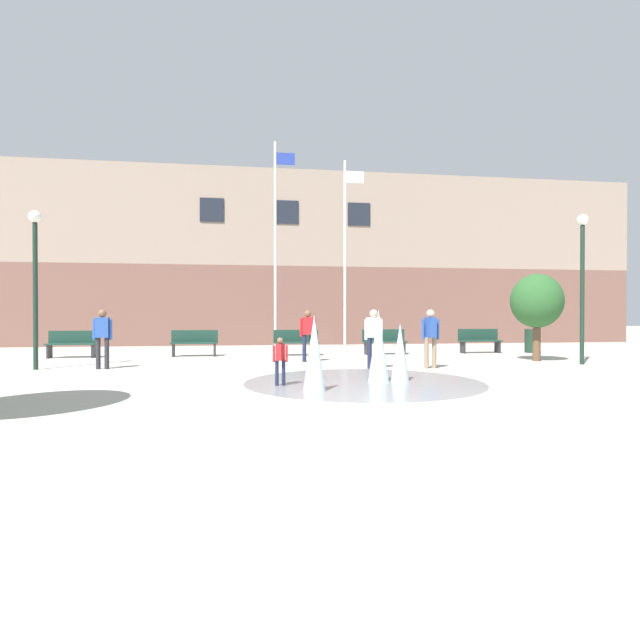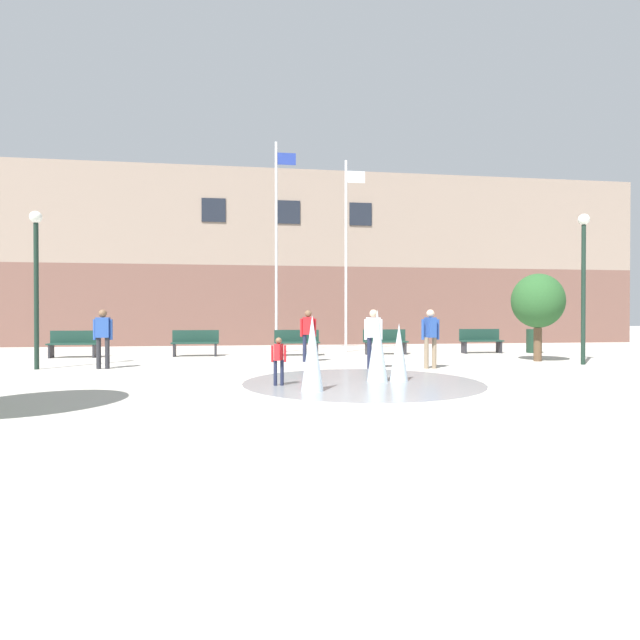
{
  "view_description": "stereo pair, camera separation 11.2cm",
  "coord_description": "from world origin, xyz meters",
  "px_view_note": "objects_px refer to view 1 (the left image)",
  "views": [
    {
      "loc": [
        -1.87,
        -7.33,
        1.45
      ],
      "look_at": [
        0.18,
        6.74,
        1.3
      ],
      "focal_mm": 28.0,
      "sensor_mm": 36.0,
      "label": 1
    },
    {
      "loc": [
        -1.76,
        -7.34,
        1.45
      ],
      "look_at": [
        0.18,
        6.74,
        1.3
      ],
      "focal_mm": 28.0,
      "sensor_mm": 36.0,
      "label": 2
    }
  ],
  "objects_px": {
    "park_bench_left_of_flagpoles": "(72,343)",
    "park_bench_far_right": "(479,340)",
    "child_in_fountain": "(280,357)",
    "teen_by_trashcan": "(430,334)",
    "adult_in_red": "(308,332)",
    "street_tree_near_building": "(537,301)",
    "lamp_post_left_lane": "(35,267)",
    "flagpole_right": "(346,250)",
    "park_bench_under_right_flagpole": "(384,341)",
    "lamp_post_right_lane": "(582,268)",
    "trash_can": "(532,341)",
    "adult_near_bench": "(374,334)",
    "park_bench_under_left_flagpole": "(194,343)",
    "flagpole_left": "(276,241)",
    "adult_watching": "(102,334)",
    "park_bench_center": "(296,342)"
  },
  "relations": [
    {
      "from": "park_bench_left_of_flagpoles",
      "to": "park_bench_far_right",
      "type": "bearing_deg",
      "value": -0.09
    },
    {
      "from": "child_in_fountain",
      "to": "teen_by_trashcan",
      "type": "distance_m",
      "value": 5.03
    },
    {
      "from": "adult_in_red",
      "to": "street_tree_near_building",
      "type": "bearing_deg",
      "value": 179.22
    },
    {
      "from": "park_bench_far_right",
      "to": "lamp_post_left_lane",
      "type": "distance_m",
      "value": 14.89
    },
    {
      "from": "flagpole_right",
      "to": "lamp_post_left_lane",
      "type": "distance_m",
      "value": 10.64
    },
    {
      "from": "park_bench_under_right_flagpole",
      "to": "park_bench_far_right",
      "type": "distance_m",
      "value": 3.75
    },
    {
      "from": "park_bench_left_of_flagpoles",
      "to": "street_tree_near_building",
      "type": "distance_m",
      "value": 15.27
    },
    {
      "from": "child_in_fountain",
      "to": "street_tree_near_building",
      "type": "distance_m",
      "value": 9.43
    },
    {
      "from": "lamp_post_right_lane",
      "to": "trash_can",
      "type": "bearing_deg",
      "value": 75.79
    },
    {
      "from": "park_bench_left_of_flagpoles",
      "to": "adult_near_bench",
      "type": "xyz_separation_m",
      "value": [
        9.21,
        -4.81,
        0.45
      ]
    },
    {
      "from": "park_bench_under_left_flagpole",
      "to": "flagpole_right",
      "type": "relative_size",
      "value": 0.22
    },
    {
      "from": "adult_in_red",
      "to": "flagpole_right",
      "type": "distance_m",
      "value": 5.27
    },
    {
      "from": "teen_by_trashcan",
      "to": "lamp_post_right_lane",
      "type": "bearing_deg",
      "value": -92.93
    },
    {
      "from": "park_bench_far_right",
      "to": "flagpole_right",
      "type": "height_order",
      "value": "flagpole_right"
    },
    {
      "from": "teen_by_trashcan",
      "to": "lamp_post_left_lane",
      "type": "xyz_separation_m",
      "value": [
        -10.43,
        1.22,
        1.78
      ]
    },
    {
      "from": "park_bench_under_left_flagpole",
      "to": "flagpole_left",
      "type": "xyz_separation_m",
      "value": [
        2.92,
        1.23,
        3.78
      ]
    },
    {
      "from": "adult_in_red",
      "to": "street_tree_near_building",
      "type": "relative_size",
      "value": 0.58
    },
    {
      "from": "adult_in_red",
      "to": "lamp_post_right_lane",
      "type": "height_order",
      "value": "lamp_post_right_lane"
    },
    {
      "from": "park_bench_under_left_flagpole",
      "to": "teen_by_trashcan",
      "type": "distance_m",
      "value": 8.37
    },
    {
      "from": "park_bench_under_right_flagpole",
      "to": "street_tree_near_building",
      "type": "relative_size",
      "value": 0.59
    },
    {
      "from": "park_bench_far_right",
      "to": "child_in_fountain",
      "type": "relative_size",
      "value": 1.62
    },
    {
      "from": "adult_watching",
      "to": "flagpole_right",
      "type": "height_order",
      "value": "flagpole_right"
    },
    {
      "from": "park_bench_left_of_flagpoles",
      "to": "street_tree_near_building",
      "type": "xyz_separation_m",
      "value": [
        14.82,
        -3.37,
        1.39
      ]
    },
    {
      "from": "adult_watching",
      "to": "lamp_post_left_lane",
      "type": "bearing_deg",
      "value": 176.49
    },
    {
      "from": "flagpole_left",
      "to": "flagpole_right",
      "type": "relative_size",
      "value": 1.08
    },
    {
      "from": "park_bench_under_right_flagpole",
      "to": "trash_can",
      "type": "bearing_deg",
      "value": -0.43
    },
    {
      "from": "lamp_post_left_lane",
      "to": "street_tree_near_building",
      "type": "relative_size",
      "value": 1.53
    },
    {
      "from": "adult_in_red",
      "to": "adult_near_bench",
      "type": "xyz_separation_m",
      "value": [
        1.51,
        -2.2,
        0.0
      ]
    },
    {
      "from": "flagpole_right",
      "to": "street_tree_near_building",
      "type": "height_order",
      "value": "flagpole_right"
    },
    {
      "from": "park_bench_under_left_flagpole",
      "to": "adult_near_bench",
      "type": "height_order",
      "value": "adult_near_bench"
    },
    {
      "from": "park_bench_left_of_flagpoles",
      "to": "lamp_post_right_lane",
      "type": "height_order",
      "value": "lamp_post_right_lane"
    },
    {
      "from": "park_bench_under_right_flagpole",
      "to": "trash_can",
      "type": "height_order",
      "value": "park_bench_under_right_flagpole"
    },
    {
      "from": "park_bench_center",
      "to": "park_bench_under_right_flagpole",
      "type": "xyz_separation_m",
      "value": [
        3.25,
        0.07,
        0.0
      ]
    },
    {
      "from": "lamp_post_right_lane",
      "to": "lamp_post_left_lane",
      "type": "bearing_deg",
      "value": 176.97
    },
    {
      "from": "street_tree_near_building",
      "to": "adult_near_bench",
      "type": "bearing_deg",
      "value": -165.63
    },
    {
      "from": "lamp_post_left_lane",
      "to": "park_bench_under_right_flagpole",
      "type": "bearing_deg",
      "value": 19.0
    },
    {
      "from": "child_in_fountain",
      "to": "teen_by_trashcan",
      "type": "relative_size",
      "value": 0.62
    },
    {
      "from": "park_bench_far_right",
      "to": "park_bench_center",
      "type": "bearing_deg",
      "value": -178.58
    },
    {
      "from": "teen_by_trashcan",
      "to": "flagpole_right",
      "type": "bearing_deg",
      "value": 2.23
    },
    {
      "from": "park_bench_left_of_flagpoles",
      "to": "park_bench_under_left_flagpole",
      "type": "relative_size",
      "value": 1.0
    },
    {
      "from": "park_bench_under_right_flagpole",
      "to": "lamp_post_left_lane",
      "type": "height_order",
      "value": "lamp_post_left_lane"
    },
    {
      "from": "adult_near_bench",
      "to": "lamp_post_right_lane",
      "type": "distance_m",
      "value": 6.6
    },
    {
      "from": "trash_can",
      "to": "lamp_post_left_lane",
      "type": "bearing_deg",
      "value": -167.65
    },
    {
      "from": "park_bench_under_left_flagpole",
      "to": "trash_can",
      "type": "relative_size",
      "value": 1.78
    },
    {
      "from": "park_bench_center",
      "to": "flagpole_left",
      "type": "bearing_deg",
      "value": 113.85
    },
    {
      "from": "teen_by_trashcan",
      "to": "adult_watching",
      "type": "bearing_deg",
      "value": 74.93
    },
    {
      "from": "park_bench_far_right",
      "to": "adult_near_bench",
      "type": "relative_size",
      "value": 1.01
    },
    {
      "from": "park_bench_under_right_flagpole",
      "to": "lamp_post_right_lane",
      "type": "xyz_separation_m",
      "value": [
        4.71,
        -4.42,
        2.34
      ]
    },
    {
      "from": "child_in_fountain",
      "to": "flagpole_right",
      "type": "relative_size",
      "value": 0.13
    },
    {
      "from": "park_bench_left_of_flagpoles",
      "to": "flagpole_right",
      "type": "bearing_deg",
      "value": 7.3
    }
  ]
}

